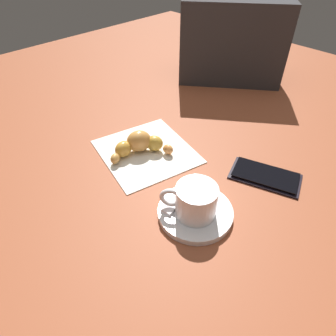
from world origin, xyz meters
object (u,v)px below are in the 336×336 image
object	(u,v)px
teaspoon	(192,206)
cell_phone	(265,176)
croissant	(140,144)
sugar_packet	(176,200)
espresso_cup	(195,201)
saucer	(195,212)
napkin	(146,151)
laptop_bag	(233,41)

from	to	relation	value
teaspoon	cell_phone	bearing A→B (deg)	-103.90
teaspoon	croissant	distance (m)	0.19
sugar_packet	espresso_cup	bearing A→B (deg)	87.10
espresso_cup	teaspoon	bearing A→B (deg)	-24.03
cell_phone	croissant	bearing A→B (deg)	28.55
teaspoon	cell_phone	world-z (taller)	teaspoon
saucer	espresso_cup	world-z (taller)	espresso_cup
teaspoon	napkin	bearing A→B (deg)	-16.79
espresso_cup	croissant	bearing A→B (deg)	-13.42
saucer	napkin	size ratio (longest dim) A/B	0.66
sugar_packet	laptop_bag	distance (m)	0.56
teaspoon	napkin	distance (m)	0.19
teaspoon	croissant	size ratio (longest dim) A/B	0.88
saucer	napkin	distance (m)	0.20
croissant	sugar_packet	bearing A→B (deg)	161.86
espresso_cup	laptop_bag	bearing A→B (deg)	-58.63
espresso_cup	croissant	xyz separation A→B (m)	(0.20, -0.05, -0.02)
saucer	croissant	distance (m)	0.20
napkin	laptop_bag	xyz separation A→B (m)	(0.10, -0.42, 0.11)
espresso_cup	saucer	bearing A→B (deg)	-76.91
saucer	sugar_packet	distance (m)	0.04
sugar_packet	cell_phone	distance (m)	0.19
teaspoon	sugar_packet	world-z (taller)	teaspoon
croissant	cell_phone	size ratio (longest dim) A/B	0.83
teaspoon	cell_phone	distance (m)	0.17
espresso_cup	napkin	distance (m)	0.20
sugar_packet	saucer	bearing A→B (deg)	94.35
teaspoon	cell_phone	xyz separation A→B (m)	(-0.04, -0.17, -0.01)
teaspoon	napkin	size ratio (longest dim) A/B	0.56
teaspoon	sugar_packet	distance (m)	0.03
napkin	cell_phone	distance (m)	0.25
napkin	sugar_packet	bearing A→B (deg)	157.30
cell_phone	napkin	bearing A→B (deg)	26.86
sugar_packet	napkin	distance (m)	0.17
espresso_cup	cell_phone	bearing A→B (deg)	-100.61
napkin	croissant	size ratio (longest dim) A/B	1.58
napkin	croissant	distance (m)	0.03
saucer	cell_phone	world-z (taller)	saucer
saucer	laptop_bag	distance (m)	0.57
teaspoon	espresso_cup	bearing A→B (deg)	155.97
laptop_bag	croissant	bearing A→B (deg)	64.11
napkin	croissant	world-z (taller)	croissant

